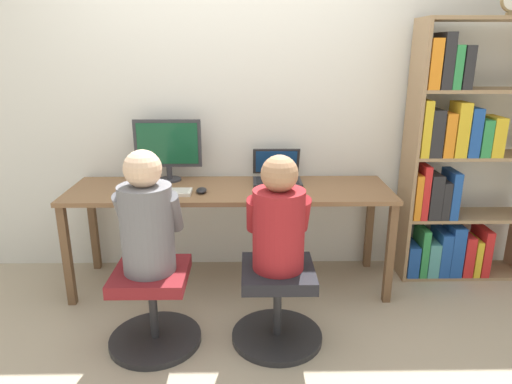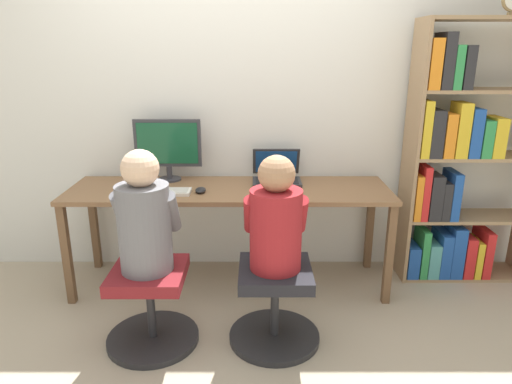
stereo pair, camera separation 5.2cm
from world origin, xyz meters
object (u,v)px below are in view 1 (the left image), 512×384
keyboard (160,192)px  office_chair_right (277,303)px  laptop (277,175)px  person_at_monitor (147,219)px  office_chair_left (153,306)px  person_at_laptop (279,220)px  desktop_monitor (168,148)px  bookshelf (456,171)px

keyboard → office_chair_right: keyboard is taller
laptop → person_at_monitor: 1.14m
laptop → office_chair_left: laptop is taller
person_at_laptop → desktop_monitor: bearing=130.2°
laptop → office_chair_right: (-0.04, -0.84, -0.53)m
keyboard → bookshelf: (2.04, 0.24, 0.07)m
desktop_monitor → keyboard: bearing=-91.8°
office_chair_left → bookshelf: bookshelf is taller
desktop_monitor → person_at_laptop: desktop_monitor is taller
person_at_monitor → office_chair_left: bearing=-90.0°
bookshelf → desktop_monitor: bearing=177.7°
desktop_monitor → bookshelf: (2.03, -0.08, -0.16)m
person_at_laptop → laptop: bearing=87.3°
keyboard → office_chair_left: keyboard is taller
person_at_laptop → bookshelf: bookshelf is taller
person_at_monitor → laptop: bearing=48.8°
desktop_monitor → person_at_monitor: desktop_monitor is taller
person_at_monitor → person_at_laptop: bearing=1.4°
person_at_laptop → keyboard: bearing=143.5°
person_at_monitor → keyboard: bearing=93.5°
desktop_monitor → office_chair_right: size_ratio=0.90×
laptop → office_chair_left: (-0.75, -0.86, -0.53)m
office_chair_left → bookshelf: 2.24m
office_chair_left → person_at_laptop: size_ratio=0.82×
bookshelf → keyboard: bearing=-173.3°
keyboard → office_chair_right: bearing=-36.7°
office_chair_left → person_at_monitor: (0.00, 0.00, 0.53)m
laptop → office_chair_left: 1.26m
keyboard → person_at_laptop: 0.92m
desktop_monitor → office_chair_right: 1.35m
office_chair_left → office_chair_right: same height
laptop → person_at_laptop: (-0.04, -0.84, -0.02)m
desktop_monitor → person_at_laptop: 1.16m
person_at_monitor → bookshelf: (2.01, 0.81, 0.04)m
desktop_monitor → office_chair_right: desktop_monitor is taller
office_chair_right → keyboard: bearing=143.3°
office_chair_left → laptop: bearing=49.0°
laptop → bookshelf: bookshelf is taller
person_at_laptop → office_chair_right: bearing=-90.0°
desktop_monitor → person_at_monitor: size_ratio=0.70×
desktop_monitor → bookshelf: bearing=-2.3°
keyboard → person_at_monitor: bearing=-86.5°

